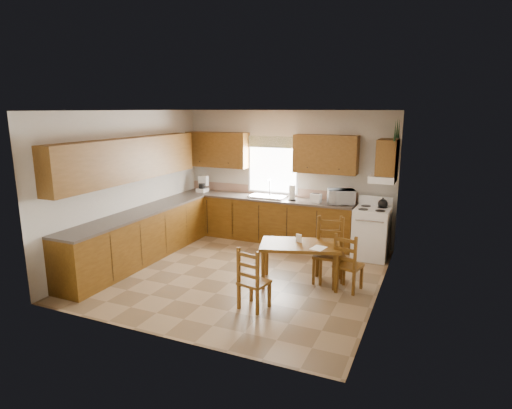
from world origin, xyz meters
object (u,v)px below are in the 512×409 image
at_px(microwave, 341,197).
at_px(chair_far_right, 331,251).
at_px(dining_table, 300,263).
at_px(chair_far_left, 328,251).
at_px(stove, 371,234).
at_px(chair_near_left, 254,278).
at_px(chair_near_right, 349,262).

height_order(microwave, chair_far_right, microwave).
height_order(dining_table, chair_far_left, chair_far_left).
distance_m(microwave, chair_far_right, 1.76).
xyz_separation_m(stove, dining_table, (-0.84, -1.69, -0.13)).
bearing_deg(microwave, dining_table, -116.76).
height_order(chair_near_left, chair_far_left, chair_far_left).
bearing_deg(chair_near_left, stove, -101.39).
bearing_deg(chair_far_left, microwave, 92.21).
distance_m(stove, chair_far_left, 1.53).
distance_m(stove, dining_table, 1.89).
relative_size(microwave, chair_near_left, 0.53).
bearing_deg(dining_table, chair_near_right, -12.03).
distance_m(chair_near_left, chair_far_left, 1.50).
bearing_deg(chair_near_right, microwave, -61.11).
height_order(chair_near_left, chair_far_right, chair_far_right).
bearing_deg(chair_near_right, stove, -80.80).
bearing_deg(stove, chair_near_left, -111.17).
relative_size(chair_near_right, chair_far_left, 0.87).
bearing_deg(chair_near_left, chair_far_right, -106.95).
bearing_deg(chair_far_right, chair_near_left, -143.03).
bearing_deg(dining_table, stove, 46.89).
xyz_separation_m(chair_near_right, chair_far_right, (-0.34, 0.23, 0.06)).
distance_m(stove, chair_near_left, 3.01).
distance_m(chair_near_left, chair_near_right, 1.57).
height_order(chair_near_right, chair_far_left, chair_far_left).
height_order(microwave, chair_near_right, microwave).
height_order(chair_near_right, chair_far_right, chair_far_right).
relative_size(stove, chair_far_left, 0.89).
height_order(stove, chair_far_left, chair_far_left).
bearing_deg(microwave, chair_near_left, -120.62).
height_order(stove, chair_near_right, stove).
bearing_deg(chair_far_left, chair_far_right, 57.43).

